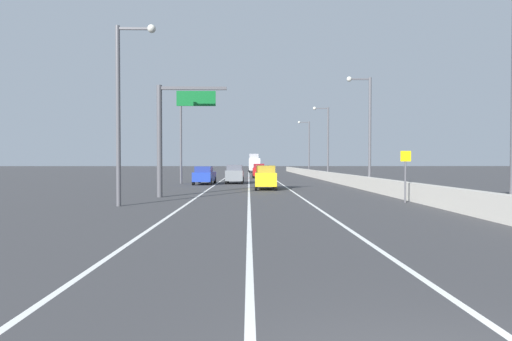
{
  "coord_description": "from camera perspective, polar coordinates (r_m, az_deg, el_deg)",
  "views": [
    {
      "loc": [
        -2.02,
        -3.52,
        2.37
      ],
      "look_at": [
        -1.11,
        46.64,
        1.3
      ],
      "focal_mm": 28.27,
      "sensor_mm": 36.0,
      "label": 1
    }
  ],
  "objects": [
    {
      "name": "lamp_post_right_near",
      "position": [
        18.88,
        32.06,
        10.81
      ],
      "size": [
        2.14,
        0.44,
        9.66
      ],
      "color": "#4C4C51",
      "rests_on": "ground_plane"
    },
    {
      "name": "car_gray_0",
      "position": [
        44.31,
        -3.04,
        -0.52
      ],
      "size": [
        1.95,
        4.21,
        2.06
      ],
      "color": "slate",
      "rests_on": "ground_plane"
    },
    {
      "name": "lamp_post_left_mid",
      "position": [
        44.81,
        -10.24,
        5.31
      ],
      "size": [
        2.14,
        0.44,
        9.66
      ],
      "color": "#4C4C51",
      "rests_on": "ground_plane"
    },
    {
      "name": "lamp_post_right_fourth",
      "position": [
        72.74,
        7.32,
        3.74
      ],
      "size": [
        2.14,
        0.44,
        9.66
      ],
      "color": "#4C4C51",
      "rests_on": "ground_plane"
    },
    {
      "name": "car_red_1",
      "position": [
        59.71,
        0.39,
        -0.05
      ],
      "size": [
        1.88,
        4.07,
        2.11
      ],
      "color": "red",
      "rests_on": "ground_plane"
    },
    {
      "name": "car_yellow_3",
      "position": [
        34.71,
        1.36,
        -1.0
      ],
      "size": [
        1.93,
        4.22,
        2.06
      ],
      "color": "gold",
      "rests_on": "ground_plane"
    },
    {
      "name": "overhead_sign_gantry",
      "position": [
        27.69,
        -12.01,
        6.08
      ],
      "size": [
        4.68,
        0.36,
        7.5
      ],
      "color": "#47474C",
      "rests_on": "ground_plane"
    },
    {
      "name": "speed_advisory_sign",
      "position": [
        24.84,
        20.39,
        -0.25
      ],
      "size": [
        0.6,
        0.11,
        3.0
      ],
      "color": "#4C4C51",
      "rests_on": "ground_plane"
    },
    {
      "name": "ground_plane",
      "position": [
        67.59,
        0.67,
        -0.78
      ],
      "size": [
        320.0,
        320.0,
        0.0
      ],
      "primitive_type": "plane",
      "color": "#38383A"
    },
    {
      "name": "lamp_post_right_third",
      "position": [
        54.21,
        9.88,
        4.6
      ],
      "size": [
        2.14,
        0.44,
        9.66
      ],
      "color": "#4C4C51",
      "rests_on": "ground_plane"
    },
    {
      "name": "lamp_post_right_second",
      "position": [
        35.98,
        15.4,
        6.29
      ],
      "size": [
        2.14,
        0.44,
        9.66
      ],
      "color": "#4C4C51",
      "rests_on": "ground_plane"
    },
    {
      "name": "lamp_post_left_near",
      "position": [
        22.85,
        -18.29,
        9.23
      ],
      "size": [
        2.14,
        0.44,
        9.66
      ],
      "color": "#4C4C51",
      "rests_on": "ground_plane"
    },
    {
      "name": "lane_stripe_left",
      "position": [
        58.67,
        -4.44,
        -1.09
      ],
      "size": [
        0.16,
        130.0,
        0.0
      ],
      "primitive_type": "cube",
      "color": "silver",
      "rests_on": "ground_plane"
    },
    {
      "name": "jersey_barrier_right",
      "position": [
        44.68,
        11.86,
        -1.13
      ],
      "size": [
        0.6,
        120.0,
        1.1
      ],
      "primitive_type": "cube",
      "color": "#B2ADA3",
      "rests_on": "ground_plane"
    },
    {
      "name": "lane_stripe_right",
      "position": [
        58.67,
        2.4,
        -1.09
      ],
      "size": [
        0.16,
        130.0,
        0.0
      ],
      "primitive_type": "cube",
      "color": "silver",
      "rests_on": "ground_plane"
    },
    {
      "name": "lane_stripe_center",
      "position": [
        58.56,
        -1.02,
        -1.09
      ],
      "size": [
        0.16,
        130.0,
        0.0
      ],
      "primitive_type": "cube",
      "color": "silver",
      "rests_on": "ground_plane"
    },
    {
      "name": "box_truck",
      "position": [
        92.76,
        -0.27,
        0.96
      ],
      "size": [
        2.62,
        9.2,
        4.25
      ],
      "color": "silver",
      "rests_on": "ground_plane"
    },
    {
      "name": "car_blue_2",
      "position": [
        43.04,
        -7.3,
        -0.67
      ],
      "size": [
        2.12,
        4.85,
        1.9
      ],
      "color": "#1E389E",
      "rests_on": "ground_plane"
    }
  ]
}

